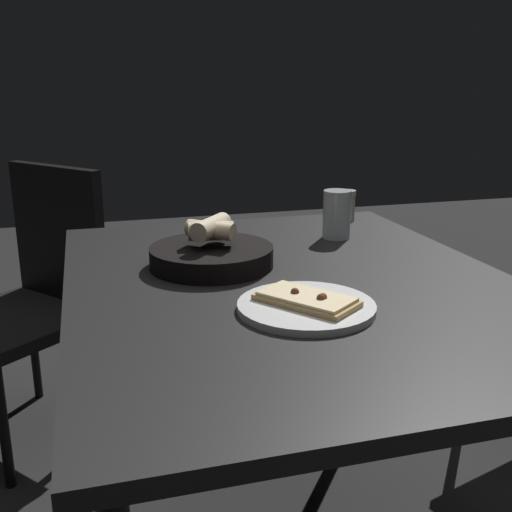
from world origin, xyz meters
TOP-DOWN VIEW (x-y plane):
  - dining_table at (0.00, 0.00)m, footprint 0.93×1.18m
  - pizza_plate at (0.03, 0.17)m, footprint 0.25×0.25m
  - bread_basket at (0.15, -0.14)m, footprint 0.28×0.28m
  - beer_glass at (-0.23, -0.30)m, footprint 0.07×0.07m
  - pepper_shaker at (-0.34, -0.49)m, footprint 0.06×0.06m
  - chair_near at (0.59, -0.85)m, footprint 0.62×0.62m

SIDE VIEW (x-z plane):
  - chair_near at x=0.59m, z-range 0.06..0.94m
  - dining_table at x=0.00m, z-range 0.31..1.06m
  - pizza_plate at x=0.03m, z-range 0.74..0.78m
  - bread_basket at x=0.15m, z-range 0.72..0.84m
  - pepper_shaker at x=-0.34m, z-range 0.74..0.83m
  - beer_glass at x=-0.23m, z-range 0.74..0.87m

